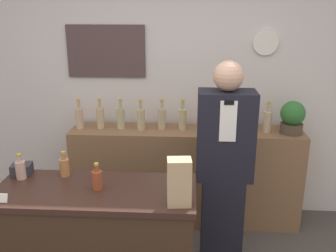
{
  "coord_description": "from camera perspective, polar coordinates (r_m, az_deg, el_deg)",
  "views": [
    {
      "loc": [
        0.23,
        -1.69,
        2.1
      ],
      "look_at": [
        0.06,
        1.12,
        1.2
      ],
      "focal_mm": 40.0,
      "sensor_mm": 36.0,
      "label": 1
    }
  ],
  "objects": [
    {
      "name": "display_counter",
      "position": [
        2.8,
        -10.51,
        -18.1
      ],
      "size": [
        1.34,
        0.56,
        0.95
      ],
      "color": "#382619",
      "rests_on": "ground_plane"
    },
    {
      "name": "shelf_bottle_2",
      "position": [
        3.64,
        -7.22,
        1.29
      ],
      "size": [
        0.08,
        0.08,
        0.29
      ],
      "color": "tan",
      "rests_on": "back_shelf"
    },
    {
      "name": "tape_dispenser",
      "position": [
        2.35,
        2.31,
        -10.96
      ],
      "size": [
        0.09,
        0.06,
        0.07
      ],
      "color": "black",
      "rests_on": "display_counter"
    },
    {
      "name": "shelf_bottle_6",
      "position": [
        3.57,
        5.43,
        1.03
      ],
      "size": [
        0.08,
        0.08,
        0.29
      ],
      "color": "tan",
      "rests_on": "back_shelf"
    },
    {
      "name": "paper_bag",
      "position": [
        2.26,
        1.72,
        -8.55
      ],
      "size": [
        0.15,
        0.12,
        0.3
      ],
      "color": "tan",
      "rests_on": "display_counter"
    },
    {
      "name": "back_shelf",
      "position": [
        3.78,
        2.7,
        -7.58
      ],
      "size": [
        2.23,
        0.42,
        0.97
      ],
      "color": "brown",
      "rests_on": "ground_plane"
    },
    {
      "name": "back_wall",
      "position": [
        3.77,
        -0.26,
        6.32
      ],
      "size": [
        5.2,
        0.09,
        2.7
      ],
      "color": "silver",
      "rests_on": "ground_plane"
    },
    {
      "name": "counter_bottle_0",
      "position": [
        2.81,
        -21.55,
        -6.16
      ],
      "size": [
        0.07,
        0.07,
        0.19
      ],
      "color": "tan",
      "rests_on": "display_counter"
    },
    {
      "name": "gift_box",
      "position": [
        2.89,
        -21.39,
        -6.14
      ],
      "size": [
        0.15,
        0.13,
        0.08
      ],
      "color": "#2D2D33",
      "rests_on": "display_counter"
    },
    {
      "name": "shelf_bottle_4",
      "position": [
        3.6,
        -0.94,
        1.22
      ],
      "size": [
        0.08,
        0.08,
        0.29
      ],
      "color": "tan",
      "rests_on": "back_shelf"
    },
    {
      "name": "shelf_bottle_1",
      "position": [
        3.68,
        -10.28,
        1.31
      ],
      "size": [
        0.08,
        0.08,
        0.29
      ],
      "color": "tan",
      "rests_on": "back_shelf"
    },
    {
      "name": "shelf_bottle_0",
      "position": [
        3.71,
        -13.34,
        1.27
      ],
      "size": [
        0.08,
        0.08,
        0.29
      ],
      "color": "tan",
      "rests_on": "back_shelf"
    },
    {
      "name": "shopkeeper",
      "position": [
        3.03,
        8.51,
        -6.63
      ],
      "size": [
        0.44,
        0.27,
        1.73
      ],
      "color": "black",
      "rests_on": "ground_plane"
    },
    {
      "name": "potted_plant",
      "position": [
        3.65,
        18.43,
        1.29
      ],
      "size": [
        0.23,
        0.23,
        0.31
      ],
      "color": "#4C3D2D",
      "rests_on": "back_shelf"
    },
    {
      "name": "counter_bottle_1",
      "position": [
        2.76,
        -15.5,
        -6.0
      ],
      "size": [
        0.07,
        0.07,
        0.19
      ],
      "color": "#A66C3E",
      "rests_on": "display_counter"
    },
    {
      "name": "shelf_bottle_5",
      "position": [
        3.59,
        2.24,
        1.15
      ],
      "size": [
        0.08,
        0.08,
        0.29
      ],
      "color": "tan",
      "rests_on": "back_shelf"
    },
    {
      "name": "shelf_bottle_9",
      "position": [
        3.63,
        14.92,
        0.77
      ],
      "size": [
        0.08,
        0.08,
        0.29
      ],
      "color": "tan",
      "rests_on": "back_shelf"
    },
    {
      "name": "counter_bottle_2",
      "position": [
        2.52,
        -10.74,
        -7.99
      ],
      "size": [
        0.07,
        0.07,
        0.19
      ],
      "color": "brown",
      "rests_on": "display_counter"
    },
    {
      "name": "shelf_bottle_8",
      "position": [
        3.61,
        11.77,
        0.9
      ],
      "size": [
        0.08,
        0.08,
        0.29
      ],
      "color": "tan",
      "rests_on": "back_shelf"
    },
    {
      "name": "shelf_bottle_7",
      "position": [
        3.58,
        8.63,
        0.92
      ],
      "size": [
        0.08,
        0.08,
        0.29
      ],
      "color": "tan",
      "rests_on": "back_shelf"
    },
    {
      "name": "shelf_bottle_3",
      "position": [
        3.59,
        -4.15,
        1.15
      ],
      "size": [
        0.08,
        0.08,
        0.29
      ],
      "color": "tan",
      "rests_on": "back_shelf"
    },
    {
      "name": "price_card_left",
      "position": [
        2.55,
        -24.21,
        -9.98
      ],
      "size": [
        0.09,
        0.02,
        0.06
      ],
      "color": "white",
      "rests_on": "display_counter"
    }
  ]
}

